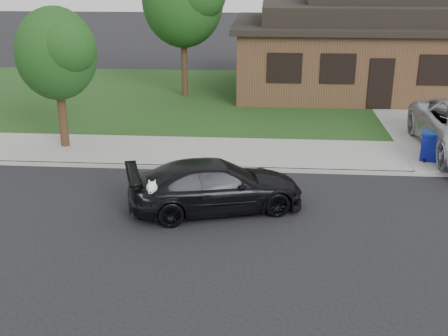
{
  "coord_description": "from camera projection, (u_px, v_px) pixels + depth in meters",
  "views": [
    {
      "loc": [
        -0.76,
        -12.5,
        6.0
      ],
      "look_at": [
        -1.76,
        0.74,
        1.1
      ],
      "focal_mm": 45.0,
      "sensor_mm": 36.0,
      "label": 1
    }
  ],
  "objects": [
    {
      "name": "driveway",
      "position": [
        433.0,
        118.0,
        22.62
      ],
      "size": [
        4.5,
        13.0,
        0.14
      ],
      "primitive_type": "cube",
      "color": "gray",
      "rests_on": "ground"
    },
    {
      "name": "curb",
      "position": [
        289.0,
        170.0,
        16.97
      ],
      "size": [
        60.0,
        0.12,
        0.12
      ],
      "primitive_type": "cube",
      "color": "gray",
      "rests_on": "ground"
    },
    {
      "name": "sidewalk",
      "position": [
        287.0,
        154.0,
        18.37
      ],
      "size": [
        60.0,
        3.0,
        0.12
      ],
      "primitive_type": "cube",
      "color": "gray",
      "rests_on": "ground"
    },
    {
      "name": "tree_2",
      "position": [
        59.0,
        53.0,
        17.89
      ],
      "size": [
        2.73,
        2.6,
        4.59
      ],
      "color": "#332114",
      "rests_on": "ground"
    },
    {
      "name": "recycling_bin",
      "position": [
        430.0,
        146.0,
        17.5
      ],
      "size": [
        0.68,
        0.68,
        0.92
      ],
      "rotation": [
        0.0,
        0.0,
        -0.28
      ],
      "color": "navy",
      "rests_on": "sidewalk"
    },
    {
      "name": "house",
      "position": [
        367.0,
        48.0,
        26.72
      ],
      "size": [
        12.6,
        8.6,
        4.65
      ],
      "color": "#422B1C",
      "rests_on": "ground"
    },
    {
      "name": "sedan",
      "position": [
        216.0,
        186.0,
        14.23
      ],
      "size": [
        4.79,
        3.06,
        1.29
      ],
      "rotation": [
        0.0,
        0.0,
        1.87
      ],
      "color": "black",
      "rests_on": "ground"
    },
    {
      "name": "ground",
      "position": [
        293.0,
        222.0,
        13.72
      ],
      "size": [
        120.0,
        120.0,
        0.0
      ],
      "primitive_type": "plane",
      "color": "black",
      "rests_on": "ground"
    },
    {
      "name": "lawn",
      "position": [
        282.0,
        98.0,
        25.86
      ],
      "size": [
        60.0,
        13.0,
        0.13
      ],
      "primitive_type": "cube",
      "color": "#193814",
      "rests_on": "ground"
    }
  ]
}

